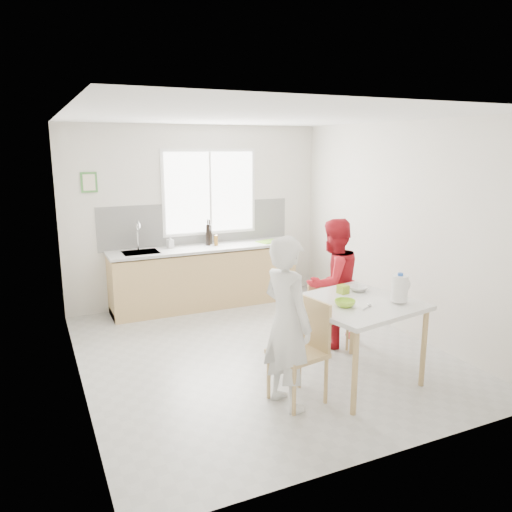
# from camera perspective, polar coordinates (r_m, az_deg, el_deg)

# --- Properties ---
(ground) EXTENTS (4.50, 4.50, 0.00)m
(ground) POSITION_cam_1_polar(r_m,az_deg,el_deg) (6.02, 0.42, -10.93)
(ground) COLOR #B7B7B2
(ground) RESTS_ON ground
(room_shell) EXTENTS (4.50, 4.50, 4.50)m
(room_shell) POSITION_cam_1_polar(r_m,az_deg,el_deg) (5.57, 0.45, 4.78)
(room_shell) COLOR silver
(room_shell) RESTS_ON ground
(window) EXTENTS (1.50, 0.06, 1.30)m
(window) POSITION_cam_1_polar(r_m,az_deg,el_deg) (7.69, -5.30, 7.28)
(window) COLOR white
(window) RESTS_ON room_shell
(backsplash) EXTENTS (3.00, 0.02, 0.65)m
(backsplash) POSITION_cam_1_polar(r_m,az_deg,el_deg) (7.70, -6.67, 3.69)
(backsplash) COLOR white
(backsplash) RESTS_ON room_shell
(picture_frame) EXTENTS (0.22, 0.03, 0.28)m
(picture_frame) POSITION_cam_1_polar(r_m,az_deg,el_deg) (7.29, -18.55, 7.98)
(picture_frame) COLOR #478C3F
(picture_frame) RESTS_ON room_shell
(kitchen_counter) EXTENTS (2.84, 0.64, 1.37)m
(kitchen_counter) POSITION_cam_1_polar(r_m,az_deg,el_deg) (7.60, -5.86, -2.64)
(kitchen_counter) COLOR tan
(kitchen_counter) RESTS_ON ground
(dining_table) EXTENTS (1.29, 1.29, 0.86)m
(dining_table) POSITION_cam_1_polar(r_m,az_deg,el_deg) (5.17, 11.26, -6.06)
(dining_table) COLOR silver
(dining_table) RESTS_ON ground
(chair_left) EXTENTS (0.52, 0.52, 0.98)m
(chair_left) POSITION_cam_1_polar(r_m,az_deg,el_deg) (4.81, 5.46, -10.23)
(chair_left) COLOR tan
(chair_left) RESTS_ON ground
(chair_far) EXTENTS (0.44, 0.44, 0.82)m
(chair_far) POSITION_cam_1_polar(r_m,az_deg,el_deg) (6.05, 7.88, -6.33)
(chair_far) COLOR tan
(chair_far) RESTS_ON ground
(person_white) EXTENTS (0.49, 0.65, 1.63)m
(person_white) POSITION_cam_1_polar(r_m,az_deg,el_deg) (4.59, 3.55, -7.65)
(person_white) COLOR silver
(person_white) RESTS_ON ground
(person_red) EXTENTS (0.85, 0.72, 1.56)m
(person_red) POSITION_cam_1_polar(r_m,az_deg,el_deg) (6.06, 8.78, -3.08)
(person_red) COLOR red
(person_red) RESTS_ON ground
(bowl_green) EXTENTS (0.24, 0.24, 0.06)m
(bowl_green) POSITION_cam_1_polar(r_m,az_deg,el_deg) (4.97, 10.13, -5.34)
(bowl_green) COLOR #9FD932
(bowl_green) RESTS_ON dining_table
(bowl_white) EXTENTS (0.25, 0.25, 0.05)m
(bowl_white) POSITION_cam_1_polar(r_m,az_deg,el_deg) (5.51, 11.61, -3.66)
(bowl_white) COLOR silver
(bowl_white) RESTS_ON dining_table
(milk_jug) EXTENTS (0.23, 0.16, 0.29)m
(milk_jug) POSITION_cam_1_polar(r_m,az_deg,el_deg) (5.16, 16.13, -3.53)
(milk_jug) COLOR white
(milk_jug) RESTS_ON dining_table
(green_box) EXTENTS (0.12, 0.12, 0.09)m
(green_box) POSITION_cam_1_polar(r_m,az_deg,el_deg) (5.39, 9.91, -3.76)
(green_box) COLOR #93B429
(green_box) RESTS_ON dining_table
(spoon) EXTENTS (0.14, 0.09, 0.01)m
(spoon) POSITION_cam_1_polar(r_m,az_deg,el_deg) (4.95, 12.51, -5.79)
(spoon) COLOR #A5A5AA
(spoon) RESTS_ON dining_table
(cutting_board) EXTENTS (0.40, 0.33, 0.01)m
(cutting_board) POSITION_cam_1_polar(r_m,az_deg,el_deg) (7.82, 1.50, 1.68)
(cutting_board) COLOR #7BC62D
(cutting_board) RESTS_ON kitchen_counter
(wine_bottle_a) EXTENTS (0.07, 0.07, 0.32)m
(wine_bottle_a) POSITION_cam_1_polar(r_m,az_deg,el_deg) (7.54, -5.51, 2.41)
(wine_bottle_a) COLOR black
(wine_bottle_a) RESTS_ON kitchen_counter
(wine_bottle_b) EXTENTS (0.07, 0.07, 0.30)m
(wine_bottle_b) POSITION_cam_1_polar(r_m,az_deg,el_deg) (7.66, -5.31, 2.49)
(wine_bottle_b) COLOR black
(wine_bottle_b) RESTS_ON kitchen_counter
(jar_amber) EXTENTS (0.06, 0.06, 0.16)m
(jar_amber) POSITION_cam_1_polar(r_m,az_deg,el_deg) (7.53, -4.59, 1.80)
(jar_amber) COLOR brown
(jar_amber) RESTS_ON kitchen_counter
(soap_bottle) EXTENTS (0.10, 0.10, 0.19)m
(soap_bottle) POSITION_cam_1_polar(r_m,az_deg,el_deg) (7.44, -9.77, 1.62)
(soap_bottle) COLOR #999999
(soap_bottle) RESTS_ON kitchen_counter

